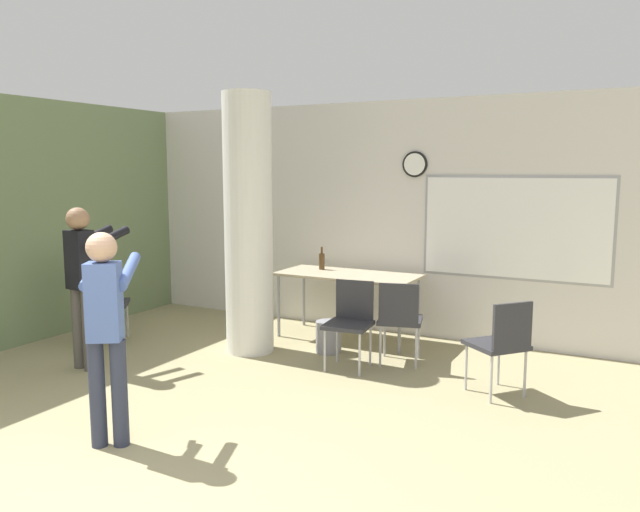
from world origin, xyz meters
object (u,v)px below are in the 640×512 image
Objects in this scene: folding_table at (348,278)px; person_watching_back at (83,275)px; chair_mid_room at (502,340)px; bottle_on_table at (322,261)px; person_playing_front at (106,321)px; chair_by_left_wall at (102,299)px; chair_table_right at (400,316)px; chair_table_front at (350,318)px.

person_watching_back reaches higher than folding_table.
chair_mid_room is (2.01, -1.11, -0.22)m from folding_table.
bottle_on_table is 3.56m from person_playing_front.
folding_table is 2.86m from chair_by_left_wall.
chair_table_right is at bearing 158.28° from chair_mid_room.
chair_table_right is 1.00× the size of chair_table_front.
person_watching_back reaches higher than chair_mid_room.
person_playing_front reaches higher than chair_by_left_wall.
chair_mid_room is 0.54× the size of person_watching_back.
folding_table is 5.92× the size of bottle_on_table.
chair_table_right is 0.56× the size of person_playing_front.
chair_by_left_wall reaches higher than folding_table.
person_playing_front is (-0.78, -2.45, 0.41)m from chair_table_front.
person_watching_back is at bearing -52.14° from chair_by_left_wall.
chair_mid_room is 0.56× the size of person_playing_front.
chair_mid_room is (4.46, 0.35, 0.00)m from chair_by_left_wall.
person_watching_back is (-1.42, -2.38, 0.07)m from bottle_on_table.
person_playing_front is at bearing -135.02° from chair_mid_room.
folding_table is 1.90× the size of chair_table_right.
person_playing_front is 0.96× the size of person_watching_back.
chair_by_left_wall is at bearing -170.44° from chair_table_front.
bottle_on_table is at bearing 161.31° from folding_table.
chair_mid_room is 3.28m from person_playing_front.
chair_mid_room is at bearing -28.85° from folding_table.
person_watching_back is (-2.74, -1.58, 0.45)m from chair_table_right.
bottle_on_table is 2.78m from person_watching_back.
person_watching_back is at bearing -129.41° from folding_table.
folding_table is at bearing 50.59° from person_watching_back.
person_watching_back reaches higher than person_playing_front.
person_playing_front is at bearing -107.65° from chair_table_front.
chair_by_left_wall is at bearing -149.32° from folding_table.
chair_mid_room is at bearing -5.45° from chair_table_front.
chair_table_front is 2.60m from person_playing_front.
chair_table_front is 0.54× the size of person_watching_back.
chair_table_right is 0.54× the size of person_watching_back.
chair_by_left_wall is 1.00× the size of chair_table_front.
bottle_on_table is 1.59m from chair_table_right.
chair_table_front is (0.90, -1.10, -0.37)m from bottle_on_table.
bottle_on_table reaches higher than chair_by_left_wall.
person_watching_back is (-1.84, -2.24, 0.23)m from folding_table.
bottle_on_table is at bearing 152.79° from chair_mid_room.
chair_table_front is at bearing -50.71° from bottle_on_table.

